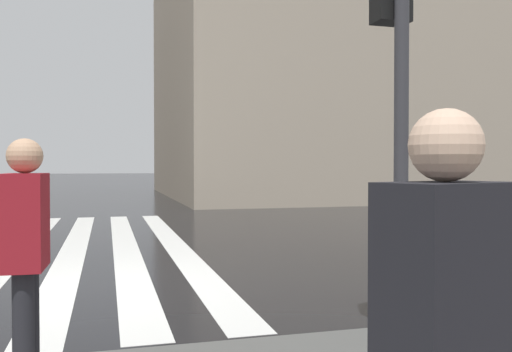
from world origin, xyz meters
TOP-DOWN VIEW (x-y plane):
  - ground_plane at (0.00, 0.00)m, footprint 220.00×220.00m
  - zebra_crossing at (4.00, 1.17)m, footprint 13.00×5.50m
  - haussmann_block_corner at (21.24, -15.35)m, footprint 17.48×24.51m
  - traffic_signal_post at (-3.42, -2.32)m, footprint 0.44×0.30m
  - pedestrian_in_red_jacket at (-3.90, 0.53)m, footprint 0.41×0.26m
  - pedestrian_approaching_kerb at (-6.15, -0.94)m, footprint 0.35×0.45m

SIDE VIEW (x-z plane):
  - ground_plane at x=0.00m, z-range 0.00..0.00m
  - zebra_crossing at x=4.00m, z-range 0.00..0.01m
  - pedestrian_in_red_jacket at x=-3.90m, z-range 0.30..1.98m
  - pedestrian_approaching_kerb at x=-6.15m, z-range 0.30..1.98m
  - traffic_signal_post at x=-3.42m, z-range 0.94..4.52m
  - haussmann_block_corner at x=21.24m, z-range -0.21..20.34m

